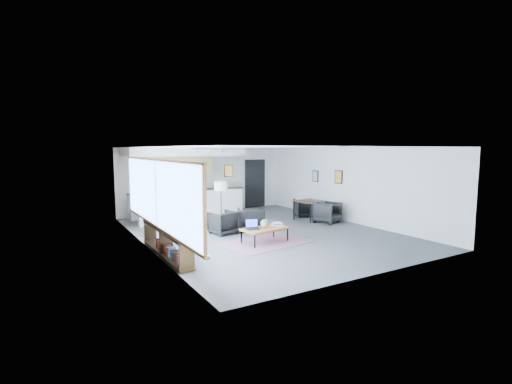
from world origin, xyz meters
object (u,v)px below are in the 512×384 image
coffee_table (265,229)px  microwave (198,186)px  laptop (252,226)px  dining_chair_far (305,208)px  armchair_left (223,221)px  floor_lamp (221,187)px  dining_chair_near (327,213)px  dining_table (309,202)px  ceramic_pot (265,224)px  armchair_right (251,218)px  book_stack (277,224)px

coffee_table → microwave: bearing=80.0°
laptop → dining_chair_far: laptop is taller
armchair_left → floor_lamp: bearing=-122.7°
dining_chair_near → microwave: 5.19m
floor_lamp → dining_table: floor_lamp is taller
dining_chair_far → microwave: 4.27m
floor_lamp → dining_chair_near: (3.48, -1.19, -0.97)m
ceramic_pot → dining_chair_far: 4.34m
ceramic_pot → armchair_left: bearing=109.6°
armchair_right → microwave: bearing=-65.8°
dining_chair_near → microwave: bearing=106.6°
laptop → microwave: size_ratio=0.83×
dining_chair_near → microwave: (-3.16, 4.05, 0.75)m
armchair_left → dining_chair_near: bearing=164.9°
dining_chair_far → microwave: size_ratio=1.27×
dining_chair_near → armchair_left: bearing=154.5°
floor_lamp → armchair_right: bearing=-55.6°
book_stack → floor_lamp: 2.57m
ceramic_pot → floor_lamp: floor_lamp is taller
coffee_table → dining_table: bearing=23.9°
coffee_table → microwave: 5.34m
armchair_right → floor_lamp: bearing=-35.7°
microwave → floor_lamp: bearing=-104.9°
dining_chair_near → dining_table: bearing=89.5°
floor_lamp → dining_chair_near: floor_lamp is taller
laptop → book_stack: laptop is taller
armchair_left → armchair_right: bearing=169.9°
laptop → armchair_right: size_ratio=0.52×
book_stack → microwave: bearing=93.5°
microwave → dining_chair_near: bearing=-60.6°
dining_chair_near → dining_chair_far: bearing=63.6°
laptop → dining_table: size_ratio=0.41×
laptop → armchair_right: (0.79, 1.46, -0.09)m
ceramic_pot → dining_table: dining_table is taller
book_stack → armchair_right: size_ratio=0.42×
microwave → coffee_table: bearing=-100.2°
armchair_left → armchair_right: size_ratio=0.97×
armchair_left → dining_table: bearing=175.5°
ceramic_pot → book_stack: (0.46, 0.07, -0.07)m
book_stack → armchair_left: size_ratio=0.43×
dining_chair_far → microwave: (-3.28, 2.62, 0.78)m
floor_lamp → microwave: bearing=83.6°
floor_lamp → dining_chair_far: bearing=3.8°
armchair_left → floor_lamp: size_ratio=0.50×
floor_lamp → dining_chair_far: size_ratio=2.41×
armchair_left → coffee_table: bearing=98.3°
book_stack → armchair_right: 1.46m
dining_chair_far → armchair_right: bearing=40.5°
coffee_table → book_stack: 0.48m
ceramic_pot → dining_chair_near: (3.30, 1.22, -0.18)m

